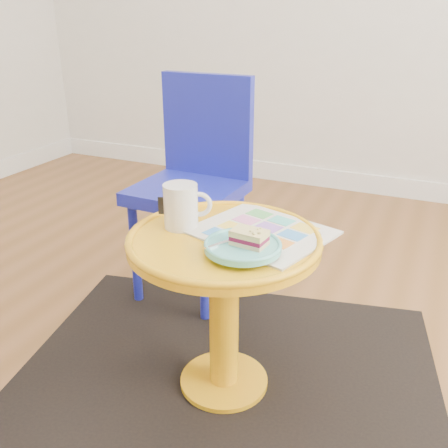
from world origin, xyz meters
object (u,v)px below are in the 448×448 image
at_px(side_table, 224,283).
at_px(newspaper, 262,232).
at_px(chair, 196,173).
at_px(plate, 243,247).
at_px(mug, 182,205).

distance_m(side_table, newspaper, 0.18).
height_order(chair, plate, chair).
bearing_deg(newspaper, mug, -149.41).
xyz_separation_m(side_table, chair, (-0.35, 0.52, 0.13)).
xyz_separation_m(side_table, newspaper, (0.08, 0.07, 0.14)).
bearing_deg(plate, mug, 157.84).
height_order(side_table, mug, mug).
relative_size(newspaper, mug, 2.59).
bearing_deg(newspaper, chair, 151.56).
bearing_deg(newspaper, plate, -72.08).
xyz_separation_m(side_table, mug, (-0.14, 0.02, 0.21)).
height_order(chair, newspaper, chair).
bearing_deg(chair, newspaper, -43.76).
bearing_deg(newspaper, side_table, -121.78).
bearing_deg(side_table, mug, 172.17).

